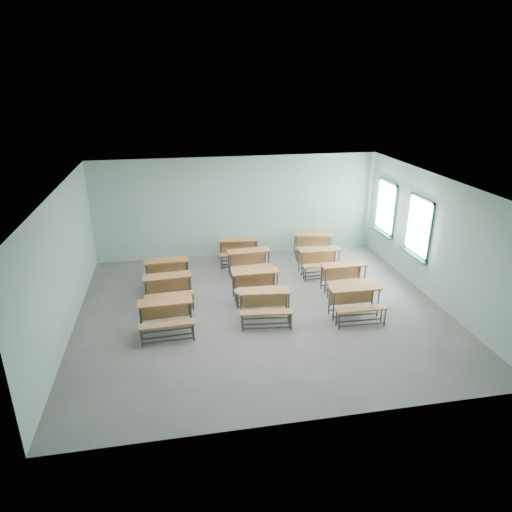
% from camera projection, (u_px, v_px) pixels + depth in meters
% --- Properties ---
extents(room, '(9.04, 8.04, 3.24)m').
position_uv_depth(room, '(266.00, 250.00, 10.88)').
color(room, gray).
rests_on(room, ground).
extents(desk_unit_r0c0, '(1.26, 0.87, 0.76)m').
position_uv_depth(desk_unit_r0c0, '(166.00, 313.00, 10.24)').
color(desk_unit_r0c0, '#A56B3B').
rests_on(desk_unit_r0c0, ground).
extents(desk_unit_r0c1, '(1.30, 0.94, 0.76)m').
position_uv_depth(desk_unit_r0c1, '(265.00, 302.00, 10.76)').
color(desk_unit_r0c1, '#A56B3B').
rests_on(desk_unit_r0c1, ground).
extents(desk_unit_r0c2, '(1.23, 0.83, 0.76)m').
position_uv_depth(desk_unit_r0c2, '(356.00, 299.00, 10.90)').
color(desk_unit_r0c2, '#A56B3B').
rests_on(desk_unit_r0c2, ground).
extents(desk_unit_r1c0, '(1.28, 0.91, 0.76)m').
position_uv_depth(desk_unit_r1c0, '(168.00, 286.00, 11.56)').
color(desk_unit_r1c0, '#A56B3B').
rests_on(desk_unit_r1c0, ground).
extents(desk_unit_r1c1, '(1.24, 0.84, 0.76)m').
position_uv_depth(desk_unit_r1c1, '(256.00, 281.00, 11.84)').
color(desk_unit_r1c1, '#A56B3B').
rests_on(desk_unit_r1c1, ground).
extents(desk_unit_r1c2, '(1.23, 0.84, 0.76)m').
position_uv_depth(desk_unit_r1c2, '(345.00, 274.00, 12.26)').
color(desk_unit_r1c2, '#A56B3B').
rests_on(desk_unit_r1c2, ground).
extents(desk_unit_r2c0, '(1.26, 0.88, 0.76)m').
position_uv_depth(desk_unit_r2c0, '(167.00, 270.00, 12.55)').
color(desk_unit_r2c0, '#A56B3B').
rests_on(desk_unit_r2c0, ground).
extents(desk_unit_r2c1, '(1.27, 0.89, 0.76)m').
position_uv_depth(desk_unit_r2c1, '(249.00, 259.00, 13.24)').
color(desk_unit_r2c1, '#A56B3B').
rests_on(desk_unit_r2c1, ground).
extents(desk_unit_r2c2, '(1.23, 0.83, 0.76)m').
position_uv_depth(desk_unit_r2c2, '(320.00, 258.00, 13.35)').
color(desk_unit_r2c2, '#A56B3B').
rests_on(desk_unit_r2c2, ground).
extents(desk_unit_r3c1, '(1.28, 0.91, 0.76)m').
position_uv_depth(desk_unit_r3c1, '(239.00, 248.00, 14.16)').
color(desk_unit_r3c1, '#A56B3B').
rests_on(desk_unit_r3c1, ground).
extents(desk_unit_r3c2, '(1.31, 0.97, 0.76)m').
position_uv_depth(desk_unit_r3c2, '(313.00, 242.00, 14.65)').
color(desk_unit_r3c2, '#A56B3B').
rests_on(desk_unit_r3c2, ground).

